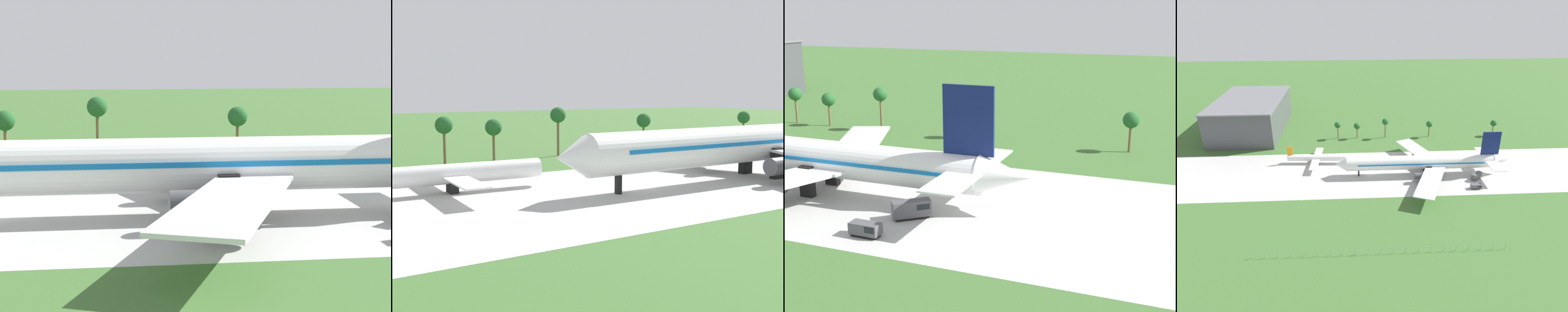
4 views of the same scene
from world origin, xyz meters
The scene contains 4 objects.
jet_airliner centered at (23.51, -2.67, 5.87)m, with size 78.74×60.45×19.76m.
baggage_tug centered at (43.23, -16.92, 1.10)m, with size 4.46×2.10×2.00m.
fuel_truck centered at (46.07, -8.61, 1.51)m, with size 5.71×5.21×2.83m.
palm_tree_row centered at (19.02, 42.96, 7.63)m, with size 92.56×3.60×11.19m.
Camera 3 is at (82.79, -76.77, 30.80)m, focal length 50.00 mm.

